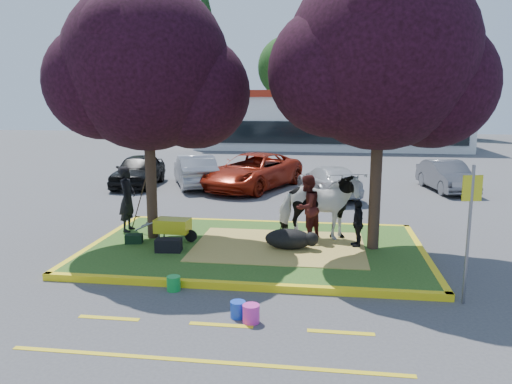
# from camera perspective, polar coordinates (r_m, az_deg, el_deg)

# --- Properties ---
(ground) EXTENTS (90.00, 90.00, 0.00)m
(ground) POSITION_cam_1_polar(r_m,az_deg,el_deg) (12.62, -0.08, -6.79)
(ground) COLOR #424244
(ground) RESTS_ON ground
(median_island) EXTENTS (8.00, 5.00, 0.15)m
(median_island) POSITION_cam_1_polar(r_m,az_deg,el_deg) (12.59, -0.08, -6.46)
(median_island) COLOR #2B551A
(median_island) RESTS_ON ground
(curb_near) EXTENTS (8.30, 0.16, 0.15)m
(curb_near) POSITION_cam_1_polar(r_m,az_deg,el_deg) (10.18, -2.11, -10.68)
(curb_near) COLOR yellow
(curb_near) RESTS_ON ground
(curb_far) EXTENTS (8.30, 0.16, 0.15)m
(curb_far) POSITION_cam_1_polar(r_m,az_deg,el_deg) (15.06, 1.27, -3.61)
(curb_far) COLOR yellow
(curb_far) RESTS_ON ground
(curb_left) EXTENTS (0.16, 5.30, 0.15)m
(curb_left) POSITION_cam_1_polar(r_m,az_deg,el_deg) (13.74, -17.27, -5.50)
(curb_left) COLOR yellow
(curb_left) RESTS_ON ground
(curb_right) EXTENTS (0.16, 5.30, 0.15)m
(curb_right) POSITION_cam_1_polar(r_m,az_deg,el_deg) (12.72, 18.59, -6.87)
(curb_right) COLOR yellow
(curb_right) RESTS_ON ground
(straw_bedding) EXTENTS (4.20, 3.00, 0.01)m
(straw_bedding) POSITION_cam_1_polar(r_m,az_deg,el_deg) (12.51, 2.66, -6.22)
(straw_bedding) COLOR #D1BF56
(straw_bedding) RESTS_ON median_island
(tree_purple_left) EXTENTS (5.06, 4.20, 6.51)m
(tree_purple_left) POSITION_cam_1_polar(r_m,az_deg,el_deg) (13.09, -12.31, 12.94)
(tree_purple_left) COLOR black
(tree_purple_left) RESTS_ON median_island
(tree_purple_right) EXTENTS (5.30, 4.40, 6.82)m
(tree_purple_right) POSITION_cam_1_polar(r_m,az_deg,el_deg) (12.20, 14.19, 14.00)
(tree_purple_right) COLOR black
(tree_purple_right) RESTS_ON median_island
(fire_lane_stripe_a) EXTENTS (1.10, 0.12, 0.01)m
(fire_lane_stripe_a) POSITION_cam_1_polar(r_m,az_deg,el_deg) (9.34, -16.46, -13.65)
(fire_lane_stripe_a) COLOR yellow
(fire_lane_stripe_a) RESTS_ON ground
(fire_lane_stripe_b) EXTENTS (1.10, 0.12, 0.01)m
(fire_lane_stripe_b) POSITION_cam_1_polar(r_m,az_deg,el_deg) (8.75, -4.00, -14.92)
(fire_lane_stripe_b) COLOR yellow
(fire_lane_stripe_b) RESTS_ON ground
(fire_lane_stripe_c) EXTENTS (1.10, 0.12, 0.01)m
(fire_lane_stripe_c) POSITION_cam_1_polar(r_m,az_deg,el_deg) (8.60, 9.67, -15.54)
(fire_lane_stripe_c) COLOR yellow
(fire_lane_stripe_c) RESTS_ON ground
(fire_lane_long) EXTENTS (6.00, 0.10, 0.01)m
(fire_lane_long) POSITION_cam_1_polar(r_m,az_deg,el_deg) (7.71, -5.92, -18.70)
(fire_lane_long) COLOR yellow
(fire_lane_long) RESTS_ON ground
(retail_building) EXTENTS (20.40, 8.40, 4.40)m
(retail_building) POSITION_cam_1_polar(r_m,az_deg,el_deg) (39.94, 8.40, 8.31)
(retail_building) COLOR silver
(retail_building) RESTS_ON ground
(treeline) EXTENTS (46.58, 7.80, 14.63)m
(treeline) POSITION_cam_1_polar(r_m,az_deg,el_deg) (49.69, 7.57, 15.08)
(treeline) COLOR black
(treeline) RESTS_ON ground
(cow) EXTENTS (2.15, 1.08, 1.77)m
(cow) POSITION_cam_1_polar(r_m,az_deg,el_deg) (12.99, 7.11, -1.63)
(cow) COLOR silver
(cow) RESTS_ON median_island
(calf) EXTENTS (1.22, 0.79, 0.50)m
(calf) POSITION_cam_1_polar(r_m,az_deg,el_deg) (12.26, 3.74, -5.38)
(calf) COLOR black
(calf) RESTS_ON median_island
(handler) EXTENTS (0.46, 0.68, 1.81)m
(handler) POSITION_cam_1_polar(r_m,az_deg,el_deg) (14.21, -14.49, -0.76)
(handler) COLOR black
(handler) RESTS_ON median_island
(visitor_a) EXTENTS (0.97, 1.03, 1.69)m
(visitor_a) POSITION_cam_1_polar(r_m,az_deg,el_deg) (13.04, 5.84, -1.74)
(visitor_a) COLOR #441613
(visitor_a) RESTS_ON median_island
(visitor_b) EXTENTS (0.40, 0.73, 1.17)m
(visitor_b) POSITION_cam_1_polar(r_m,az_deg,el_deg) (12.60, 11.54, -3.55)
(visitor_b) COLOR black
(visitor_b) RESTS_ON median_island
(wheelbarrow) EXTENTS (1.57, 0.57, 0.59)m
(wheelbarrow) POSITION_cam_1_polar(r_m,az_deg,el_deg) (13.02, -9.47, -3.84)
(wheelbarrow) COLOR black
(wheelbarrow) RESTS_ON median_island
(gear_bag_dark) EXTENTS (0.65, 0.39, 0.31)m
(gear_bag_dark) POSITION_cam_1_polar(r_m,az_deg,el_deg) (12.23, -9.96, -6.01)
(gear_bag_dark) COLOR black
(gear_bag_dark) RESTS_ON median_island
(gear_bag_green) EXTENTS (0.47, 0.34, 0.23)m
(gear_bag_green) POSITION_cam_1_polar(r_m,az_deg,el_deg) (13.13, -13.77, -5.20)
(gear_bag_green) COLOR black
(gear_bag_green) RESTS_ON median_island
(sign_post) EXTENTS (0.36, 0.11, 2.62)m
(sign_post) POSITION_cam_1_polar(r_m,az_deg,el_deg) (9.83, 23.24, -2.89)
(sign_post) COLOR slate
(sign_post) RESTS_ON ground
(bucket_green) EXTENTS (0.33, 0.33, 0.29)m
(bucket_green) POSITION_cam_1_polar(r_m,az_deg,el_deg) (10.24, -9.40, -10.27)
(bucket_green) COLOR green
(bucket_green) RESTS_ON ground
(bucket_pink) EXTENTS (0.36, 0.36, 0.32)m
(bucket_pink) POSITION_cam_1_polar(r_m,az_deg,el_deg) (8.77, -0.57, -13.73)
(bucket_pink) COLOR #E132A7
(bucket_pink) RESTS_ON ground
(bucket_blue) EXTENTS (0.33, 0.33, 0.29)m
(bucket_blue) POSITION_cam_1_polar(r_m,az_deg,el_deg) (8.97, -2.08, -13.26)
(bucket_blue) COLOR blue
(bucket_blue) RESTS_ON ground
(car_black) EXTENTS (1.90, 4.18, 1.39)m
(car_black) POSITION_cam_1_polar(r_m,az_deg,el_deg) (22.40, -13.30, 2.42)
(car_black) COLOR black
(car_black) RESTS_ON ground
(car_silver) EXTENTS (2.97, 4.49, 1.40)m
(car_silver) POSITION_cam_1_polar(r_m,az_deg,el_deg) (21.92, -7.01, 2.47)
(car_silver) COLOR gray
(car_silver) RESTS_ON ground
(car_red) EXTENTS (4.31, 5.93, 1.50)m
(car_red) POSITION_cam_1_polar(r_m,az_deg,el_deg) (21.12, -0.38, 2.38)
(car_red) COLOR maroon
(car_red) RESTS_ON ground
(car_white) EXTENTS (2.92, 4.43, 1.19)m
(car_white) POSITION_cam_1_polar(r_m,az_deg,el_deg) (19.86, 8.33, 1.29)
(car_white) COLOR silver
(car_white) RESTS_ON ground
(car_grey) EXTENTS (1.92, 3.96, 1.25)m
(car_grey) POSITION_cam_1_polar(r_m,az_deg,el_deg) (22.12, 20.95, 1.72)
(car_grey) COLOR #525359
(car_grey) RESTS_ON ground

